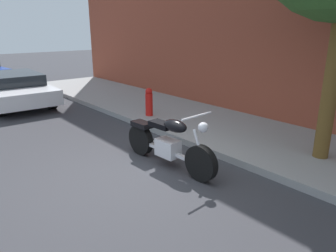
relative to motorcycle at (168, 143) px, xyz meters
name	(u,v)px	position (x,y,z in m)	size (l,w,h in m)	color
ground_plane	(140,175)	(-0.03, -0.63, -0.45)	(60.00, 60.00, 0.00)	#38383D
sidewalk	(245,135)	(-0.03, 2.38, -0.38)	(20.33, 2.83, 0.14)	gray
motorcycle	(168,143)	(0.00, 0.00, 0.00)	(2.23, 0.70, 1.12)	black
parked_car_white	(14,88)	(-7.11, -0.69, 0.10)	(4.23, 1.98, 1.03)	black
fire_hydrant	(149,104)	(-2.65, 1.57, 0.01)	(0.20, 0.20, 0.91)	red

